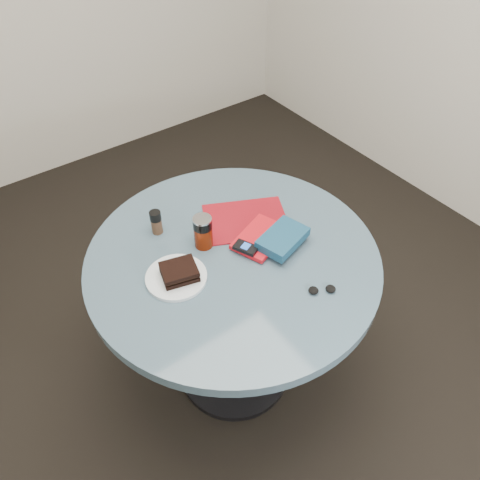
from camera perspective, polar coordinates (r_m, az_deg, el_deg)
ground at (r=2.19m, az=-0.66°, el=-15.55°), size 4.00×4.00×0.00m
table at (r=1.71m, az=-0.82°, el=-5.56°), size 1.00×1.00×0.75m
plate at (r=1.52m, az=-7.77°, el=-4.52°), size 0.23×0.23×0.01m
sandwich at (r=1.50m, az=-7.41°, el=-3.87°), size 0.13×0.12×0.04m
soda_can at (r=1.58m, az=-4.53°, el=0.99°), size 0.08×0.08×0.12m
pepper_grinder at (r=1.66m, az=-10.18°, el=2.16°), size 0.04×0.04×0.09m
magazine at (r=1.71m, az=0.71°, el=2.44°), size 0.36×0.33×0.01m
red_book at (r=1.63m, az=2.51°, el=0.28°), size 0.23×0.19×0.02m
novel at (r=1.59m, az=5.23°, el=0.19°), size 0.20×0.16×0.03m
mp3_player at (r=1.57m, az=0.70°, el=-0.93°), size 0.07×0.09×0.01m
headphones at (r=1.49m, az=9.97°, el=-5.98°), size 0.09×0.07×0.02m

